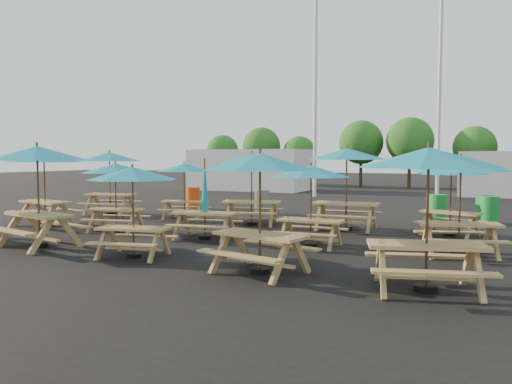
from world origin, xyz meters
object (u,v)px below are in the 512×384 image
at_px(picnic_unit_10, 311,175).
at_px(picnic_unit_3, 37,158).
at_px(waste_bin_0, 193,198).
at_px(picnic_unit_8, 252,162).
at_px(picnic_unit_7, 205,206).
at_px(picnic_unit_12, 429,165).
at_px(picnic_unit_9, 260,168).
at_px(picnic_unit_11, 347,158).
at_px(picnic_unit_6, 132,178).
at_px(waste_bin_2, 438,208).
at_px(picnic_unit_13, 461,169).
at_px(waste_bin_4, 489,210).
at_px(picnic_unit_1, 44,161).
at_px(picnic_unit_14, 451,173).
at_px(waste_bin_1, 262,202).
at_px(picnic_unit_5, 184,170).
at_px(picnic_unit_4, 115,171).
at_px(waste_bin_3, 485,209).
at_px(picnic_unit_2, 109,160).

bearing_deg(picnic_unit_10, picnic_unit_3, -155.22).
bearing_deg(waste_bin_0, picnic_unit_8, -38.91).
height_order(picnic_unit_7, picnic_unit_8, picnic_unit_8).
bearing_deg(picnic_unit_10, picnic_unit_12, -46.69).
xyz_separation_m(picnic_unit_9, picnic_unit_10, (-0.03, 3.19, -0.24)).
relative_size(picnic_unit_11, picnic_unit_12, 0.89).
xyz_separation_m(picnic_unit_6, waste_bin_2, (5.66, 9.48, -1.31)).
relative_size(picnic_unit_13, waste_bin_0, 2.83).
bearing_deg(waste_bin_4, picnic_unit_3, -137.63).
height_order(picnic_unit_1, picnic_unit_14, picnic_unit_1).
bearing_deg(picnic_unit_1, waste_bin_2, 40.28).
distance_m(picnic_unit_7, waste_bin_4, 9.68).
bearing_deg(picnic_unit_12, picnic_unit_13, 68.40).
xyz_separation_m(waste_bin_0, waste_bin_1, (3.52, -0.49, 0.00)).
bearing_deg(picnic_unit_1, picnic_unit_9, -8.36).
bearing_deg(waste_bin_1, picnic_unit_5, -120.74).
height_order(picnic_unit_3, picnic_unit_4, picnic_unit_3).
xyz_separation_m(picnic_unit_1, waste_bin_3, (13.10, 6.74, -1.66)).
bearing_deg(picnic_unit_3, picnic_unit_7, 55.50).
relative_size(picnic_unit_2, waste_bin_3, 2.92).
height_order(picnic_unit_8, waste_bin_1, picnic_unit_8).
distance_m(picnic_unit_5, picnic_unit_13, 9.79).
height_order(picnic_unit_2, picnic_unit_8, picnic_unit_2).
bearing_deg(picnic_unit_4, picnic_unit_10, -12.31).
xyz_separation_m(picnic_unit_2, picnic_unit_8, (6.26, -0.33, -0.06)).
distance_m(picnic_unit_1, picnic_unit_6, 6.67).
distance_m(picnic_unit_12, picnic_unit_14, 6.55).
bearing_deg(waste_bin_4, picnic_unit_11, -141.31).
distance_m(picnic_unit_7, waste_bin_1, 6.45).
distance_m(picnic_unit_7, picnic_unit_10, 3.15).
height_order(waste_bin_2, waste_bin_4, same).
bearing_deg(waste_bin_4, picnic_unit_5, -162.59).
distance_m(picnic_unit_10, waste_bin_1, 7.62).
bearing_deg(picnic_unit_10, picnic_unit_1, 179.23).
xyz_separation_m(picnic_unit_1, picnic_unit_11, (9.20, 3.17, 0.09)).
bearing_deg(waste_bin_4, picnic_unit_14, -108.48).
relative_size(picnic_unit_3, waste_bin_1, 3.11).
bearing_deg(picnic_unit_8, picnic_unit_5, 161.77).
bearing_deg(picnic_unit_14, picnic_unit_7, -134.92).
bearing_deg(waste_bin_3, picnic_unit_5, -160.62).
bearing_deg(waste_bin_1, picnic_unit_13, -38.34).
xyz_separation_m(picnic_unit_1, waste_bin_1, (5.01, 6.23, -1.66)).
bearing_deg(picnic_unit_13, picnic_unit_10, 169.23).
bearing_deg(waste_bin_3, waste_bin_1, -176.33).
xyz_separation_m(picnic_unit_10, waste_bin_3, (3.98, 6.79, -1.32)).
distance_m(picnic_unit_4, picnic_unit_5, 3.31).
distance_m(picnic_unit_10, waste_bin_3, 7.98).
bearing_deg(waste_bin_2, waste_bin_1, -177.79).
bearing_deg(picnic_unit_3, picnic_unit_14, 47.31).
xyz_separation_m(picnic_unit_3, picnic_unit_7, (3.11, 2.82, -1.31)).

